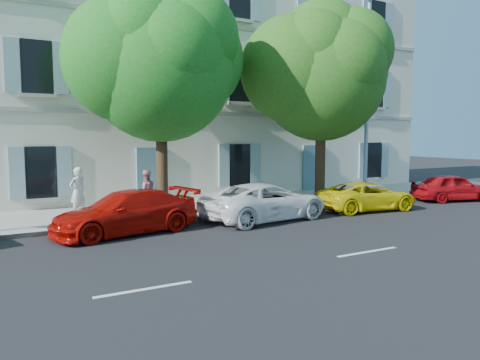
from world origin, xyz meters
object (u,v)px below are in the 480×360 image
car_red_coupe (126,212)px  car_white_coupe (265,202)px  car_yellow_supercar (367,196)px  tree_right (322,78)px  car_red_hatchback (452,187)px  street_lamp (370,87)px  tree_left (160,69)px  pedestrian_b (146,192)px  pedestrian_a (78,192)px

car_red_coupe → car_white_coupe: 4.98m
car_yellow_supercar → tree_right: bearing=27.5°
car_red_hatchback → street_lamp: 6.02m
car_white_coupe → tree_left: size_ratio=0.59×
car_yellow_supercar → street_lamp: size_ratio=0.47×
tree_right → car_red_coupe: bearing=-169.6°
tree_right → pedestrian_b: bearing=175.0°
car_red_coupe → car_red_hatchback: (15.08, -0.35, -0.03)m
tree_right → pedestrian_a: size_ratio=4.67×
car_white_coupe → car_red_hatchback: car_white_coupe is taller
street_lamp → tree_left: bearing=175.8°
tree_right → pedestrian_b: (-7.54, 0.66, -4.47)m
car_red_coupe → car_red_hatchback: 15.08m
car_yellow_supercar → pedestrian_b: size_ratio=2.54×
tree_right → pedestrian_a: (-9.79, 1.39, -4.40)m
tree_right → street_lamp: street_lamp is taller
car_yellow_supercar → car_white_coupe: bearing=94.0°
car_white_coupe → street_lamp: street_lamp is taller
street_lamp → pedestrian_b: (-10.09, 0.93, -4.19)m
car_red_coupe → car_white_coupe: (4.98, -0.20, -0.00)m
pedestrian_a → car_white_coupe: bearing=123.0°
tree_left → tree_right: bearing=-3.5°
pedestrian_a → pedestrian_b: size_ratio=1.09×
tree_left → pedestrian_b: (-0.55, 0.22, -4.43)m
pedestrian_a → car_yellow_supercar: bearing=134.1°
car_red_coupe → street_lamp: 12.42m
tree_left → pedestrian_a: size_ratio=4.62×
car_red_coupe → pedestrian_a: size_ratio=2.60×
tree_left → street_lamp: 9.57m
pedestrian_b → pedestrian_a: bearing=-18.6°
car_yellow_supercar → car_red_hatchback: 5.35m
car_red_hatchback → tree_right: 8.04m
car_red_hatchback → street_lamp: size_ratio=0.42×
pedestrian_a → car_red_coupe: bearing=77.6°
street_lamp → pedestrian_b: size_ratio=5.45×
car_red_coupe → street_lamp: street_lamp is taller
tree_right → street_lamp: 2.58m
street_lamp → pedestrian_a: (-12.34, 1.66, -4.12)m
pedestrian_a → pedestrian_b: 2.37m
car_yellow_supercar → car_red_hatchback: size_ratio=1.11×
car_red_coupe → tree_left: bearing=126.8°
tree_left → tree_right: (6.98, -0.43, 0.04)m
tree_left → pedestrian_a: bearing=161.2°
car_white_coupe → tree_right: 6.46m
car_white_coupe → pedestrian_b: bearing=47.4°
car_red_hatchback → car_red_coupe: bearing=105.1°
tree_left → pedestrian_b: tree_left is taller
pedestrian_a → street_lamp: bearing=144.3°
car_red_hatchback → pedestrian_b: pedestrian_b is taller
car_yellow_supercar → pedestrian_a: (-10.57, 3.41, 0.46)m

